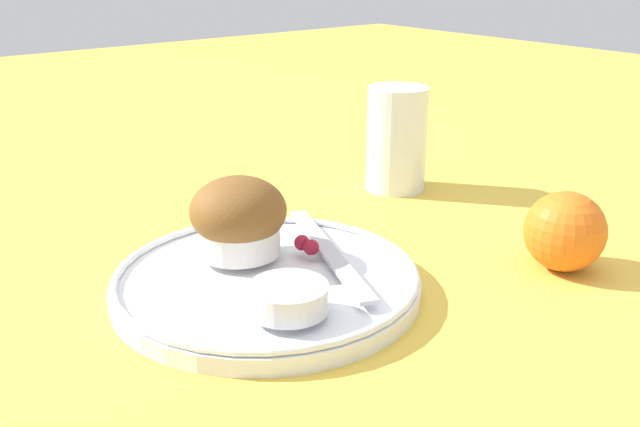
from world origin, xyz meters
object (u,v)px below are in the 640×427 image
(butter_knife, at_px, (327,251))
(juice_glass, at_px, (397,139))
(muffin, at_px, (238,218))
(orange_fruit, at_px, (565,231))

(butter_knife, height_order, juice_glass, juice_glass)
(muffin, relative_size, juice_glass, 0.69)
(muffin, distance_m, butter_knife, 0.08)
(butter_knife, distance_m, juice_glass, 0.25)
(muffin, distance_m, orange_fruit, 0.28)
(orange_fruit, bearing_deg, butter_knife, -125.50)
(juice_glass, bearing_deg, orange_fruit, -9.44)
(muffin, bearing_deg, butter_knife, 51.00)
(muffin, height_order, butter_knife, muffin)
(orange_fruit, distance_m, juice_glass, 0.25)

